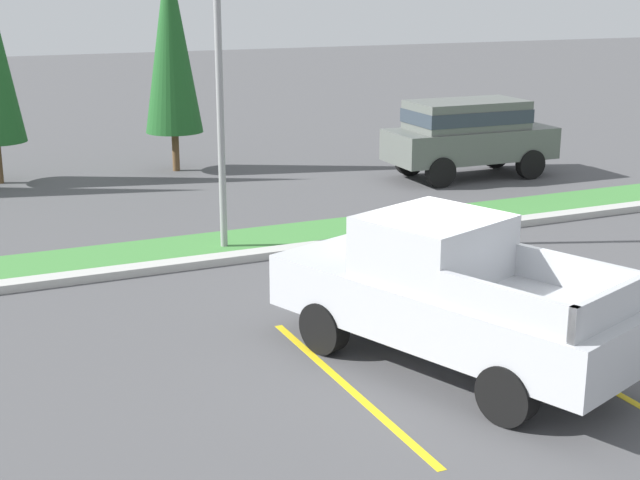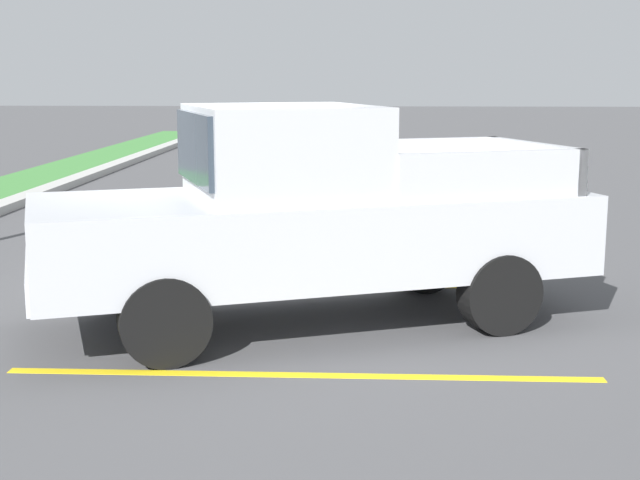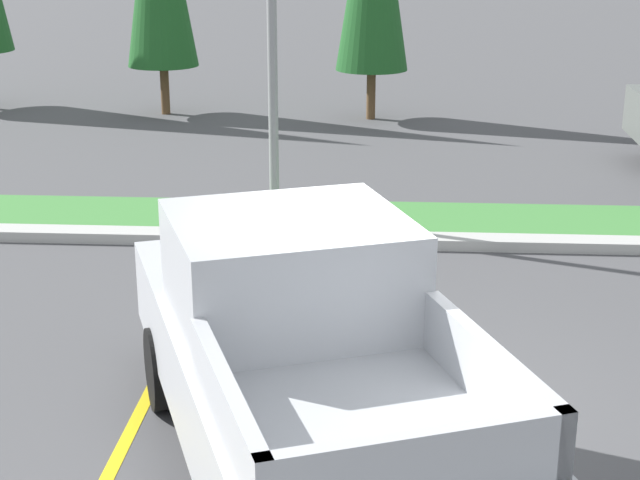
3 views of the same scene
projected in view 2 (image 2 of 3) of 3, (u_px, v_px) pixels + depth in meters
ground_plane at (232, 302)px, 9.46m from camera, size 120.00×120.00×0.00m
parking_line_near at (303, 375)px, 7.15m from camera, size 0.12×4.80×0.01m
parking_line_far at (321, 285)px, 10.19m from camera, size 0.12×4.80×0.01m
pickup_truck_main at (308, 218)px, 8.47m from camera, size 3.60×5.55×2.10m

